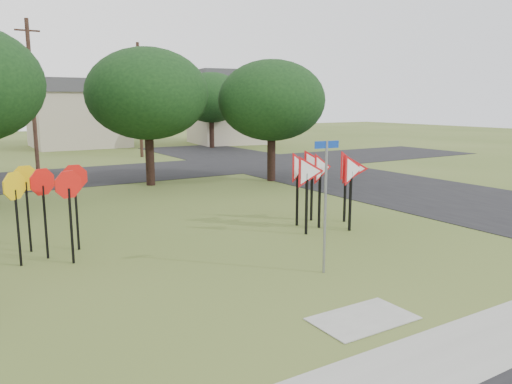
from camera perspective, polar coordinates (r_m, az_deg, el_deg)
ground at (r=11.92m, az=4.03°, el=-10.21°), size 140.00×140.00×0.00m
sidewalk at (r=9.15m, az=20.30°, el=-17.43°), size 30.00×1.60×0.02m
street_right at (r=26.91m, az=12.44°, el=1.15°), size 8.00×50.00×0.02m
street_far at (r=30.07m, az=-18.76°, el=1.78°), size 60.00×8.00×0.02m
curb_pad at (r=10.22m, az=12.13°, el=-13.97°), size 2.00×1.20×0.02m
street_name_sign at (r=12.14m, az=7.94°, el=-0.82°), size 0.67×0.08×3.25m
stop_sign_cluster at (r=14.35m, az=-22.88°, el=0.10°), size 2.28×1.90×2.47m
yield_sign_cluster at (r=16.70m, az=8.06°, el=2.35°), size 3.29×2.15×2.59m
far_pole_a at (r=33.37m, az=-24.21°, el=10.13°), size 1.40×0.24×9.00m
far_pole_b at (r=39.12m, az=-13.15°, el=10.28°), size 1.40×0.24×8.50m
house_mid at (r=50.18m, az=-19.73°, el=8.52°), size 8.40×8.40×6.20m
house_right at (r=51.31m, az=-3.10°, el=9.68°), size 8.30×8.30×7.20m
tree_near_mid at (r=25.53m, az=-12.30°, el=10.88°), size 6.00×6.00×6.80m
tree_near_right at (r=26.42m, az=1.80°, el=10.40°), size 5.60×5.60×6.33m
tree_far_right at (r=45.91m, az=-5.14°, el=10.70°), size 6.00×6.00×6.80m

